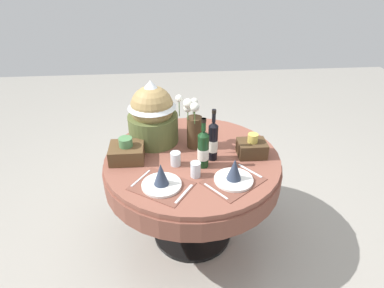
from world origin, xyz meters
name	(u,v)px	position (x,y,z in m)	size (l,w,h in m)	color
ground	(192,232)	(0.00, 0.00, 0.00)	(8.00, 8.00, 0.00)	#9E998E
dining_table	(192,171)	(0.00, 0.00, 0.61)	(1.23, 1.23, 0.73)	brown
place_setting_left	(161,180)	(-0.21, -0.32, 0.78)	(0.43, 0.41, 0.16)	brown
place_setting_right	(234,175)	(0.23, -0.30, 0.78)	(0.43, 0.41, 0.16)	brown
flower_vase	(193,124)	(0.02, 0.13, 0.91)	(0.18, 0.22, 0.39)	#47331E
wine_bottle_left	(203,149)	(0.06, -0.12, 0.86)	(0.07, 0.07, 0.35)	#143819
wine_bottle_centre	(213,141)	(0.13, -0.04, 0.87)	(0.07, 0.07, 0.37)	black
tumbler_near_left	(176,159)	(-0.12, -0.09, 0.78)	(0.07, 0.07, 0.09)	silver
tumbler_near_right	(195,169)	(0.00, -0.23, 0.78)	(0.06, 0.06, 0.10)	silver
gift_tub_back_left	(152,111)	(-0.26, 0.24, 0.97)	(0.36, 0.36, 0.47)	#566033
woven_basket_side_left	(127,152)	(-0.44, 0.00, 0.79)	(0.23, 0.20, 0.16)	brown
woven_basket_side_right	(252,148)	(0.41, -0.02, 0.79)	(0.19, 0.16, 0.16)	#47331E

